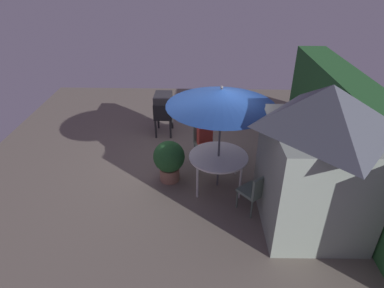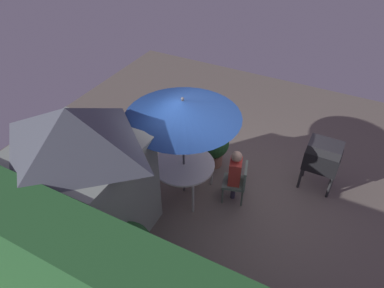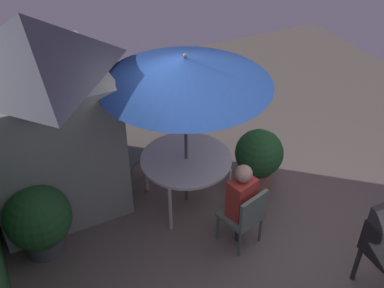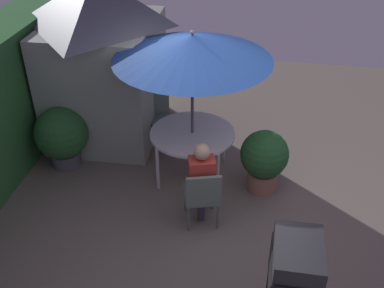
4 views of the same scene
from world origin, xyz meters
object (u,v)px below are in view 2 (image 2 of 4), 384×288
patio_umbrella (183,109)px  chair_far_side (131,180)px  patio_table (184,166)px  chair_near_shed (238,180)px  person_in_red (235,170)px  potted_plant_by_grill (214,145)px  garden_shed (82,175)px  bbq_grill (323,157)px  potted_plant_by_shed (128,248)px

patio_umbrella → chair_far_side: patio_umbrella is taller
patio_table → chair_far_side: size_ratio=1.42×
chair_near_shed → person_in_red: (0.08, 0.02, 0.26)m
patio_table → potted_plant_by_grill: (-0.18, -1.09, -0.16)m
patio_umbrella → chair_far_side: bearing=39.4°
chair_near_shed → garden_shed: bearing=42.7°
patio_umbrella → bbq_grill: size_ratio=1.96×
person_in_red → chair_far_side: bearing=27.9°
chair_far_side → patio_table: bearing=-140.6°
chair_far_side → potted_plant_by_shed: (-0.93, 1.38, 0.03)m
patio_umbrella → potted_plant_by_grill: (-0.18, -1.09, -1.57)m
patio_umbrella → person_in_red: size_ratio=1.87×
patio_table → patio_umbrella: (-0.00, -0.00, 1.40)m
potted_plant_by_shed → person_in_red: 2.56m
patio_table → potted_plant_by_shed: size_ratio=1.26×
chair_far_side → potted_plant_by_shed: 1.66m
patio_table → potted_plant_by_shed: (-0.07, 2.08, -0.16)m
garden_shed → potted_plant_by_grill: size_ratio=2.83×
chair_near_shed → potted_plant_by_grill: 1.21m
potted_plant_by_grill → person_in_red: size_ratio=0.78×
bbq_grill → patio_umbrella: bearing=30.2°
garden_shed → chair_near_shed: (-2.16, -1.99, -0.89)m
chair_far_side → potted_plant_by_shed: size_ratio=0.89×
bbq_grill → chair_near_shed: (1.40, 1.14, -0.33)m
chair_near_shed → person_in_red: person_in_red is taller
chair_far_side → person_in_red: bearing=-152.1°
chair_near_shed → person_in_red: 0.28m
chair_near_shed → potted_plant_by_grill: potted_plant_by_grill is taller
bbq_grill → potted_plant_by_shed: bbq_grill is taller
garden_shed → chair_far_side: garden_shed is taller
patio_table → chair_far_side: (0.85, 0.70, -0.19)m
bbq_grill → potted_plant_by_shed: 4.29m
garden_shed → person_in_red: 2.93m
bbq_grill → potted_plant_by_shed: bearing=55.5°
potted_plant_by_shed → person_in_red: (-0.95, -2.37, 0.23)m
person_in_red → chair_near_shed: bearing=-164.0°
patio_table → patio_umbrella: bearing=-123.7°
patio_table → person_in_red: 1.06m
garden_shed → chair_far_side: 1.34m
bbq_grill → chair_near_shed: bbq_grill is taller
potted_plant_by_shed → potted_plant_by_grill: potted_plant_by_shed is taller
potted_plant_by_shed → person_in_red: person_in_red is taller
garden_shed → person_in_red: (-2.08, -1.97, -0.63)m
patio_table → bbq_grill: size_ratio=1.07×
patio_table → chair_near_shed: bearing=-164.0°
bbq_grill → garden_shed: bearing=41.4°
bbq_grill → person_in_red: 1.88m
chair_near_shed → patio_umbrella: bearing=16.0°
patio_table → chair_far_side: 1.12m
garden_shed → chair_far_side: bearing=-101.7°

